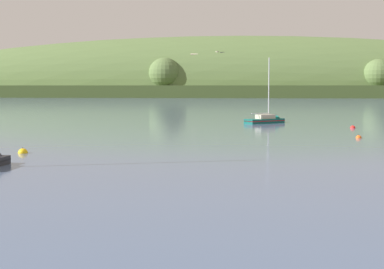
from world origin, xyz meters
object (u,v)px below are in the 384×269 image
Objects in this scene: mooring_buoy_midchannel at (359,138)px; mooring_buoy_off_fishing_boat at (353,128)px; mooring_buoy_foreground at (23,153)px; sailboat_near_mooring at (268,121)px; dockside_crane at (216,75)px.

mooring_buoy_midchannel is 0.91× the size of mooring_buoy_off_fishing_boat.
mooring_buoy_midchannel is at bearing 34.10° from mooring_buoy_foreground.
mooring_buoy_midchannel is (9.45, -20.77, -0.21)m from sailboat_near_mooring.
sailboat_near_mooring is 12.64m from mooring_buoy_off_fishing_boat.
mooring_buoy_midchannel is at bearing -108.68° from sailboat_near_mooring.
sailboat_near_mooring is (31.09, -171.01, -9.41)m from dockside_crane.
sailboat_near_mooring is at bearing 67.38° from mooring_buoy_foreground.
dockside_crane is 183.56m from mooring_buoy_off_fishing_boat.
dockside_crane reaches higher than sailboat_near_mooring.
sailboat_near_mooring reaches higher than mooring_buoy_off_fishing_boat.
dockside_crane reaches higher than mooring_buoy_midchannel.
sailboat_near_mooring is at bearing 114.46° from mooring_buoy_midchannel.
dockside_crane is 2.10× the size of sailboat_near_mooring.
sailboat_near_mooring is 13.44× the size of mooring_buoy_off_fishing_boat.
mooring_buoy_off_fishing_boat reaches higher than mooring_buoy_midchannel.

